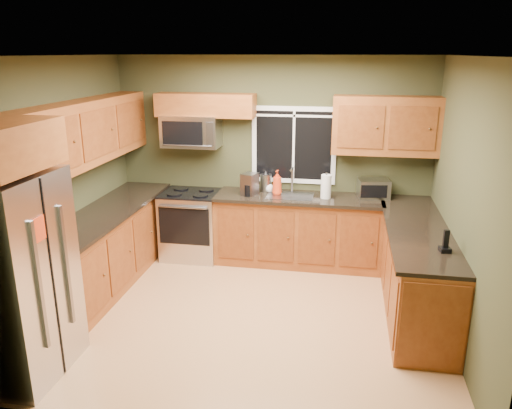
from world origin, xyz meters
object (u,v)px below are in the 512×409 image
(microwave, at_px, (191,131))
(toaster_oven, at_px, (373,189))
(kettle, at_px, (266,182))
(paper_towel_roll, at_px, (326,186))
(range, at_px, (192,224))
(refrigerator, at_px, (14,278))
(coffee_maker, at_px, (249,185))
(soap_bottle_a, at_px, (277,182))
(cordless_phone, at_px, (445,245))
(soap_bottle_c, at_px, (269,186))

(microwave, bearing_deg, toaster_oven, -0.41)
(kettle, height_order, paper_towel_roll, paper_towel_roll)
(range, height_order, microwave, microwave)
(refrigerator, height_order, paper_towel_roll, refrigerator)
(refrigerator, relative_size, coffee_maker, 6.31)
(soap_bottle_a, relative_size, cordless_phone, 1.48)
(toaster_oven, relative_size, paper_towel_roll, 1.26)
(cordless_phone, bearing_deg, soap_bottle_c, 137.67)
(range, xyz_separation_m, toaster_oven, (2.41, 0.12, 0.59))
(paper_towel_roll, distance_m, soap_bottle_a, 0.64)
(soap_bottle_a, distance_m, cordless_phone, 2.47)
(soap_bottle_a, bearing_deg, toaster_oven, 3.09)
(range, relative_size, toaster_oven, 2.20)
(paper_towel_roll, bearing_deg, kettle, 166.98)
(coffee_maker, distance_m, cordless_phone, 2.69)
(refrigerator, bearing_deg, paper_towel_roll, 47.91)
(microwave, xyz_separation_m, cordless_phone, (2.99, -1.76, -0.72))
(range, distance_m, kettle, 1.18)
(refrigerator, relative_size, range, 1.92)
(range, relative_size, coffee_maker, 3.29)
(toaster_oven, relative_size, kettle, 1.48)
(coffee_maker, xyz_separation_m, soap_bottle_a, (0.35, 0.09, 0.03))
(toaster_oven, height_order, kettle, kettle)
(refrigerator, xyz_separation_m, soap_bottle_c, (1.74, 2.92, 0.12))
(soap_bottle_a, bearing_deg, kettle, 142.95)
(refrigerator, bearing_deg, range, 76.03)
(kettle, bearing_deg, microwave, -177.47)
(toaster_oven, height_order, cordless_phone, toaster_oven)
(soap_bottle_c, relative_size, cordless_phone, 0.70)
(toaster_oven, xyz_separation_m, coffee_maker, (-1.59, -0.15, 0.01))
(refrigerator, xyz_separation_m, coffee_maker, (1.51, 2.74, 0.17))
(paper_towel_roll, bearing_deg, coffee_maker, -178.38)
(range, height_order, kettle, kettle)
(range, bearing_deg, cordless_phone, -28.43)
(microwave, distance_m, soap_bottle_a, 1.33)
(range, height_order, soap_bottle_a, soap_bottle_a)
(paper_towel_roll, distance_m, soap_bottle_c, 0.78)
(soap_bottle_c, bearing_deg, toaster_oven, -1.23)
(refrigerator, relative_size, paper_towel_roll, 5.35)
(toaster_oven, bearing_deg, range, -177.17)
(refrigerator, height_order, soap_bottle_c, refrigerator)
(coffee_maker, relative_size, soap_bottle_c, 1.87)
(range, xyz_separation_m, soap_bottle_a, (1.17, 0.05, 0.63))
(paper_towel_roll, xyz_separation_m, soap_bottle_a, (-0.64, 0.06, 0.01))
(soap_bottle_c, bearing_deg, refrigerator, -120.80)
(range, relative_size, paper_towel_roll, 2.79)
(soap_bottle_a, height_order, soap_bottle_c, soap_bottle_a)
(toaster_oven, xyz_separation_m, kettle, (-1.41, 0.06, 0.01))
(refrigerator, height_order, range, refrigerator)
(microwave, bearing_deg, paper_towel_roll, -4.50)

